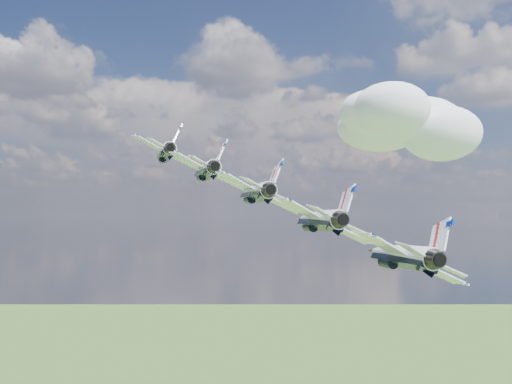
% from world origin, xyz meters
% --- Properties ---
extents(cloud_far, '(68.76, 54.02, 27.01)m').
position_xyz_m(cloud_far, '(47.50, 183.12, 178.40)').
color(cloud_far, white).
extents(jet_0, '(17.85, 20.12, 9.41)m').
position_xyz_m(jet_0, '(-2.62, 5.70, 148.40)').
color(jet_0, white).
extents(jet_1, '(17.85, 20.12, 9.41)m').
position_xyz_m(jet_1, '(6.22, -2.23, 144.90)').
color(jet_1, white).
extents(jet_2, '(17.85, 20.12, 9.41)m').
position_xyz_m(jet_2, '(15.06, -10.17, 141.40)').
color(jet_2, silver).
extents(jet_3, '(17.85, 20.12, 9.41)m').
position_xyz_m(jet_3, '(23.90, -18.11, 137.90)').
color(jet_3, white).
extents(jet_4, '(17.85, 20.12, 9.41)m').
position_xyz_m(jet_4, '(32.74, -26.05, 134.41)').
color(jet_4, white).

